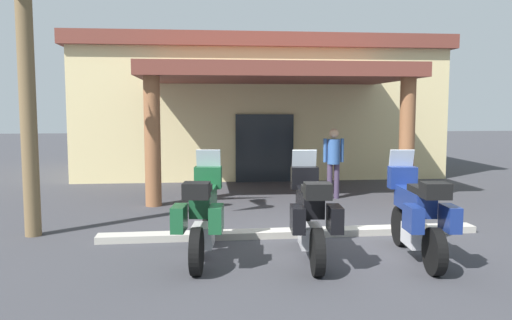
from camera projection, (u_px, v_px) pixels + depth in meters
ground_plane at (323, 242)px, 8.90m from camera, size 80.00×80.00×0.00m
motel_building at (255, 107)px, 18.79m from camera, size 12.41×10.60×4.60m
motorcycle_green at (203, 214)px, 7.80m from camera, size 0.80×2.21×1.61m
motorcycle_black at (311, 214)px, 7.77m from camera, size 0.74×2.21×1.61m
motorcycle_blue at (417, 214)px, 7.80m from camera, size 0.74×2.21×1.61m
pedestrian at (333, 158)px, 13.04m from camera, size 0.53×0.32×1.78m
curb_strip at (292, 233)px, 9.27m from camera, size 6.83×0.36×0.12m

